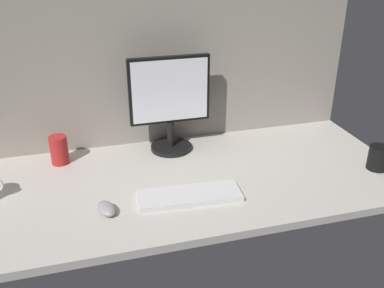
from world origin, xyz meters
The scene contains 7 objects.
ground_plane centered at (0.00, 0.00, -1.50)cm, with size 180.00×80.00×3.00cm, color beige.
cubicle_wall_back centered at (0.00, 37.50, 36.12)cm, with size 180.00×5.00×72.24cm.
monitor centered at (3.87, 25.11, 22.24)cm, with size 34.57×18.00×41.47cm.
keyboard centered at (1.15, -16.30, 1.00)cm, with size 37.00×13.00×2.00cm, color silver.
mouse centered at (-28.66, -17.64, 1.70)cm, with size 5.60×9.60×3.40cm, color #99999E.
mug_black_travel centered at (80.19, -15.51, 4.90)cm, with size 8.34×8.34×9.80cm.
mug_red_plastic centered at (-43.47, 24.18, 5.99)cm, with size 7.26×7.26×11.99cm.
Camera 1 is at (-33.98, -145.06, 85.56)cm, focal length 40.78 mm.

